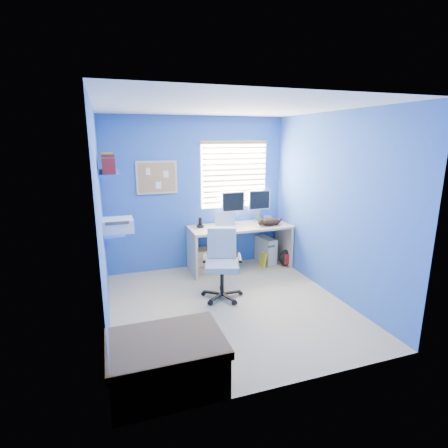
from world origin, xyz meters
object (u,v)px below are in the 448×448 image
object	(u,v)px
office_chair	(222,273)
desk	(240,247)
cat	(270,222)
tower_pc	(266,250)
laptop	(226,221)

from	to	relation	value
office_chair	desk	bearing A→B (deg)	56.22
cat	tower_pc	world-z (taller)	cat
desk	tower_pc	bearing A→B (deg)	12.85
laptop	cat	bearing A→B (deg)	9.11
laptop	cat	xyz separation A→B (m)	(0.75, -0.07, -0.05)
tower_pc	office_chair	distance (m)	1.59
desk	office_chair	world-z (taller)	office_chair
office_chair	laptop	bearing A→B (deg)	67.86
desk	tower_pc	world-z (taller)	desk
desk	laptop	size ratio (longest dim) A/B	5.11
tower_pc	cat	bearing A→B (deg)	-113.08
cat	office_chair	bearing A→B (deg)	-158.29
laptop	tower_pc	distance (m)	1.05
desk	laptop	distance (m)	0.56
cat	tower_pc	size ratio (longest dim) A/B	0.80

